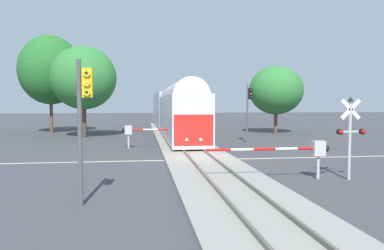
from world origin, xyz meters
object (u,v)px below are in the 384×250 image
at_px(crossing_gate_near, 305,150).
at_px(crossing_gate_far, 138,131).
at_px(commuter_train, 171,109).
at_px(crossing_signal_mast, 350,129).
at_px(traffic_signal_far_side, 249,104).
at_px(oak_far_right, 276,90).
at_px(pine_left_background, 50,70).
at_px(oak_behind_train, 84,78).
at_px(traffic_signal_near_left, 83,108).

relative_size(crossing_gate_near, crossing_gate_far, 0.92).
bearing_deg(commuter_train, crossing_signal_mast, -78.65).
xyz_separation_m(traffic_signal_far_side, oak_far_right, (6.13, 9.96, 1.55)).
distance_m(pine_left_background, oak_behind_train, 8.22).
distance_m(crossing_signal_mast, crossing_gate_far, 16.91).
bearing_deg(oak_far_right, crossing_gate_near, -107.18).
height_order(crossing_gate_near, pine_left_background, pine_left_background).
height_order(crossing_gate_near, crossing_signal_mast, crossing_signal_mast).
height_order(commuter_train, oak_far_right, oak_far_right).
bearing_deg(crossing_gate_far, oak_far_right, 38.81).
relative_size(crossing_signal_mast, pine_left_background, 0.34).
xyz_separation_m(crossing_gate_near, oak_far_right, (8.08, 26.14, 3.64)).
bearing_deg(pine_left_background, traffic_signal_near_left, -75.46).
relative_size(crossing_signal_mast, oak_behind_train, 0.41).
height_order(crossing_signal_mast, pine_left_background, pine_left_background).
bearing_deg(crossing_gate_far, crossing_gate_near, -59.60).
relative_size(commuter_train, traffic_signal_near_left, 8.55).
xyz_separation_m(commuter_train, pine_left_background, (-14.21, 0.67, 4.63)).
relative_size(commuter_train, crossing_gate_far, 6.82).
bearing_deg(crossing_gate_far, commuter_train, 76.41).
bearing_deg(oak_far_right, pine_left_background, 171.65).
distance_m(commuter_train, pine_left_background, 14.96).
bearing_deg(crossing_signal_mast, crossing_gate_far, 125.58).
bearing_deg(traffic_signal_near_left, pine_left_background, 104.54).
relative_size(crossing_gate_far, oak_far_right, 0.81).
distance_m(crossing_gate_far, traffic_signal_near_left, 16.92).
bearing_deg(oak_behind_train, traffic_signal_near_left, -81.72).
xyz_separation_m(commuter_train, crossing_gate_near, (3.97, -29.32, -1.40)).
height_order(crossing_gate_near, crossing_gate_far, same).
relative_size(crossing_gate_far, pine_left_background, 0.55).
xyz_separation_m(crossing_gate_far, pine_left_background, (-10.34, 16.65, 6.02)).
height_order(traffic_signal_near_left, pine_left_background, pine_left_background).
xyz_separation_m(traffic_signal_near_left, traffic_signal_far_side, (11.47, 19.56, 0.08)).
bearing_deg(crossing_gate_far, pine_left_background, 121.85).
bearing_deg(traffic_signal_far_side, crossing_gate_far, -163.82).
distance_m(traffic_signal_near_left, oak_behind_train, 27.21).
height_order(pine_left_background, oak_behind_train, pine_left_background).
xyz_separation_m(pine_left_background, oak_far_right, (26.25, -3.86, -2.39)).
height_order(commuter_train, pine_left_background, pine_left_background).
height_order(traffic_signal_near_left, oak_behind_train, oak_behind_train).
bearing_deg(commuter_train, crossing_gate_far, -103.59).
relative_size(commuter_train, crossing_signal_mast, 11.20).
bearing_deg(crossing_gate_far, oak_behind_train, 119.04).
xyz_separation_m(traffic_signal_near_left, oak_far_right, (17.60, 29.52, 1.63)).
distance_m(traffic_signal_far_side, oak_behind_train, 17.19).
bearing_deg(traffic_signal_far_side, commuter_train, 114.24).
bearing_deg(pine_left_background, oak_far_right, -8.35).
relative_size(commuter_train, oak_behind_train, 4.62).
height_order(oak_far_right, oak_behind_train, oak_behind_train).
height_order(commuter_train, crossing_gate_far, commuter_train).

